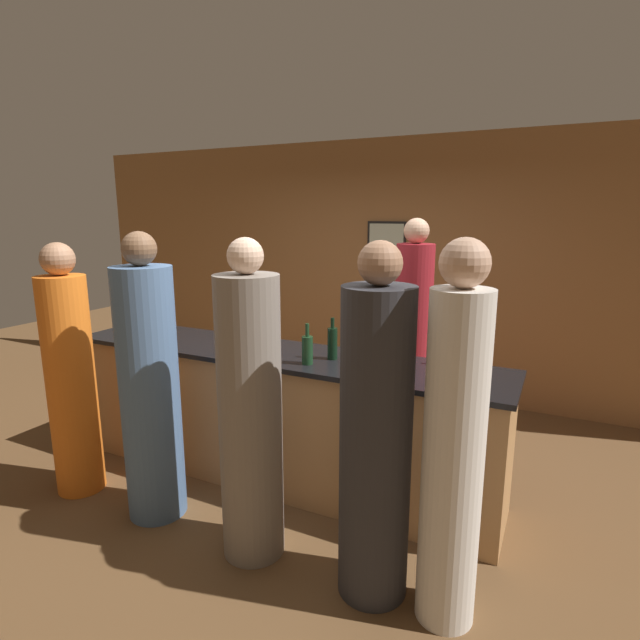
# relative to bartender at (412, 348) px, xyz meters

# --- Properties ---
(ground_plane) EXTENTS (14.00, 14.00, 0.00)m
(ground_plane) POSITION_rel_bartender_xyz_m (-0.80, -0.82, -0.93)
(ground_plane) COLOR brown
(back_wall) EXTENTS (8.00, 0.08, 2.80)m
(back_wall) POSITION_rel_bartender_xyz_m (-0.80, 1.48, 0.47)
(back_wall) COLOR olive
(back_wall) RESTS_ON ground_plane
(bar_counter) EXTENTS (3.41, 0.68, 1.01)m
(bar_counter) POSITION_rel_bartender_xyz_m (-0.80, -0.82, -0.43)
(bar_counter) COLOR #B27F4C
(bar_counter) RESTS_ON ground_plane
(bartender) EXTENTS (0.30, 0.30, 1.97)m
(bartender) POSITION_rel_bartender_xyz_m (0.00, 0.00, 0.00)
(bartender) COLOR maroon
(bartender) RESTS_ON ground_plane
(guest_0) EXTENTS (0.33, 0.33, 1.82)m
(guest_0) POSITION_rel_bartender_xyz_m (-2.03, -1.61, -0.08)
(guest_0) COLOR orange
(guest_0) RESTS_ON ground_plane
(guest_1) EXTENTS (0.37, 0.37, 1.89)m
(guest_1) POSITION_rel_bartender_xyz_m (-0.48, -1.63, -0.06)
(guest_1) COLOR gray
(guest_1) RESTS_ON ground_plane
(guest_2) EXTENTS (0.38, 0.38, 1.90)m
(guest_2) POSITION_rel_bartender_xyz_m (-1.30, -1.58, -0.05)
(guest_2) COLOR #4C6B93
(guest_2) RESTS_ON ground_plane
(guest_3) EXTENTS (0.37, 0.37, 1.89)m
(guest_3) POSITION_rel_bartender_xyz_m (0.27, -1.61, -0.06)
(guest_3) COLOR #2D2D33
(guest_3) RESTS_ON ground_plane
(guest_4) EXTENTS (0.29, 0.29, 1.91)m
(guest_4) POSITION_rel_bartender_xyz_m (0.67, -1.62, -0.02)
(guest_4) COLOR silver
(guest_4) RESTS_ON ground_plane
(wine_bottle_0) EXTENTS (0.07, 0.07, 0.29)m
(wine_bottle_0) POSITION_rel_bartender_xyz_m (0.50, -0.58, 0.18)
(wine_bottle_0) COLOR black
(wine_bottle_0) RESTS_ON bar_counter
(wine_bottle_1) EXTENTS (0.08, 0.08, 0.28)m
(wine_bottle_1) POSITION_rel_bartender_xyz_m (-0.45, -0.99, 0.18)
(wine_bottle_1) COLOR #19381E
(wine_bottle_1) RESTS_ON bar_counter
(wine_bottle_2) EXTENTS (0.07, 0.07, 0.30)m
(wine_bottle_2) POSITION_rel_bartender_xyz_m (-0.34, -0.81, 0.19)
(wine_bottle_2) COLOR black
(wine_bottle_2) RESTS_ON bar_counter
(wine_glass_0) EXTENTS (0.06, 0.06, 0.14)m
(wine_glass_0) POSITION_rel_bartender_xyz_m (-2.15, -0.82, 0.18)
(wine_glass_0) COLOR silver
(wine_glass_0) RESTS_ON bar_counter
(wine_glass_1) EXTENTS (0.07, 0.07, 0.16)m
(wine_glass_1) POSITION_rel_bartender_xyz_m (-0.79, -1.12, 0.20)
(wine_glass_1) COLOR silver
(wine_glass_1) RESTS_ON bar_counter
(wine_glass_2) EXTENTS (0.08, 0.08, 0.16)m
(wine_glass_2) POSITION_rel_bartender_xyz_m (0.26, -1.11, 0.20)
(wine_glass_2) COLOR silver
(wine_glass_2) RESTS_ON bar_counter
(wine_glass_3) EXTENTS (0.06, 0.06, 0.16)m
(wine_glass_3) POSITION_rel_bartender_xyz_m (-0.93, -0.92, 0.19)
(wine_glass_3) COLOR silver
(wine_glass_3) RESTS_ON bar_counter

